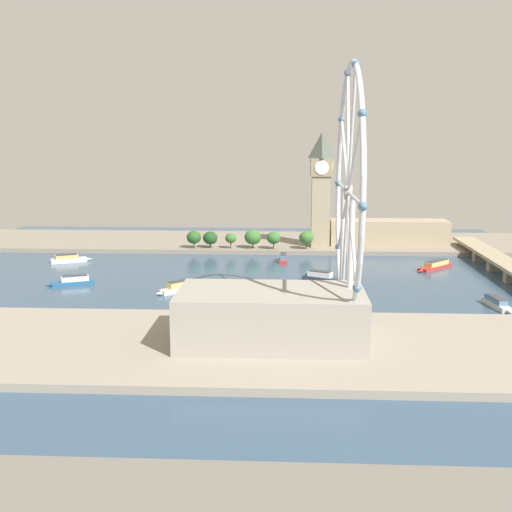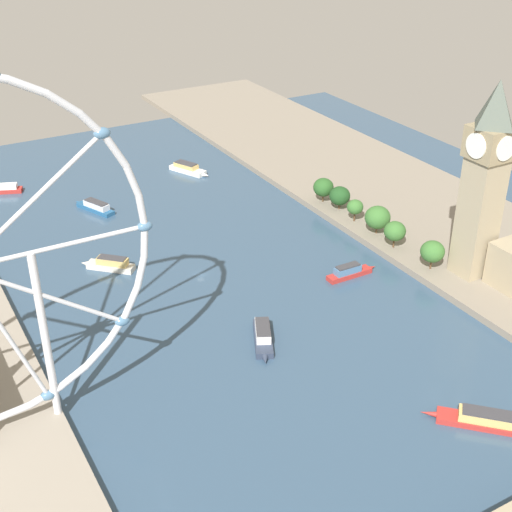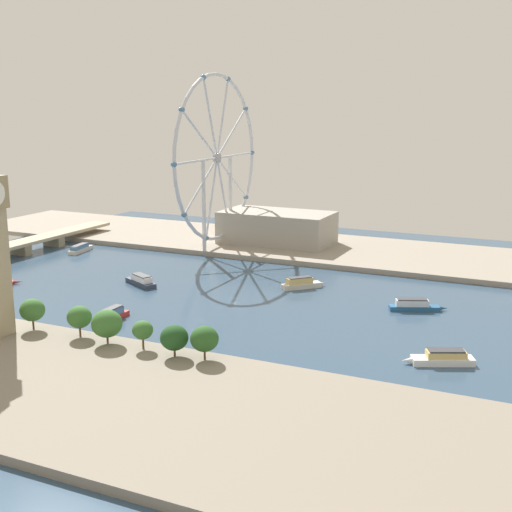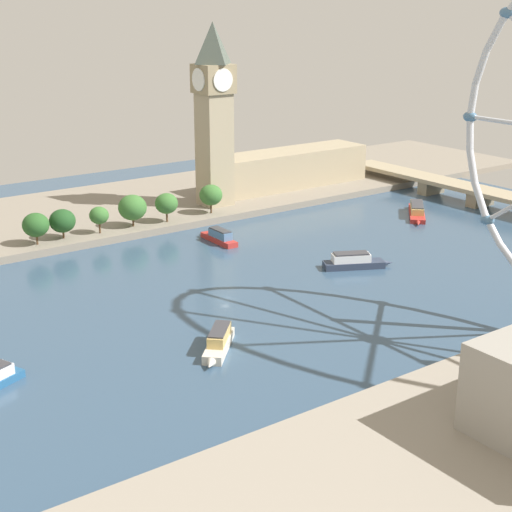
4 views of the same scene
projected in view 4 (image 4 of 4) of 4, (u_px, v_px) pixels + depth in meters
name	position (u px, v px, depth m)	size (l,w,h in m)	color
ground_plane	(225.00, 299.00, 254.29)	(413.18, 413.18, 0.00)	#334C66
riverbank_left	(74.00, 215.00, 347.59)	(90.00, 520.00, 3.00)	gray
clock_tower	(214.00, 112.00, 347.32)	(16.02, 16.02, 81.16)	tan
parliament_block	(289.00, 168.00, 393.55)	(22.00, 85.37, 18.07)	tan
tree_row_embankment	(122.00, 210.00, 319.25)	(12.93, 89.98, 13.39)	#513823
tour_boat_3	(219.00, 342.00, 216.16)	(20.27, 19.75, 6.01)	beige
tour_boat_4	(417.00, 211.00, 352.21)	(27.24, 27.18, 5.33)	#B22D28
tour_boat_5	(354.00, 262.00, 283.07)	(15.49, 25.11, 5.83)	#2D384C
tour_boat_7	(219.00, 237.00, 313.34)	(24.10, 4.98, 5.65)	#B22D28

